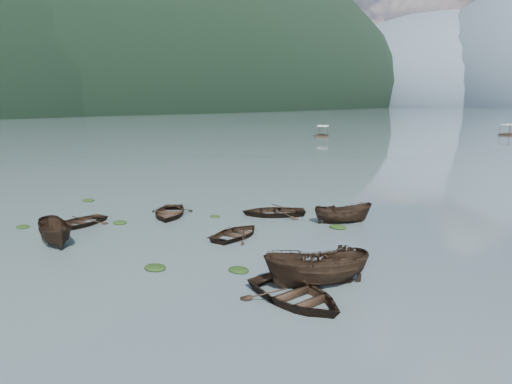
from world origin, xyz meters
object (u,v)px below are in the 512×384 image
Objects in this scene: pontoon_left at (323,137)px; pontoon_centre at (509,135)px; rowboat_0 at (78,226)px; rowboat_3 at (237,237)px.

pontoon_centre is (33.34, 33.17, 0.00)m from pontoon_left.
rowboat_0 is 0.63× the size of pontoon_left.
rowboat_0 is at bearing 20.66° from rowboat_3.
pontoon_left is at bearing -124.91° from pontoon_centre.
rowboat_3 is 83.26m from pontoon_left.
pontoon_centre is at bearing 80.41° from rowboat_0.
pontoon_left is 0.97× the size of pontoon_centre.
rowboat_0 is 112.10m from pontoon_centre.
rowboat_0 is 10.91m from rowboat_3.
pontoon_centre reaches higher than pontoon_left.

